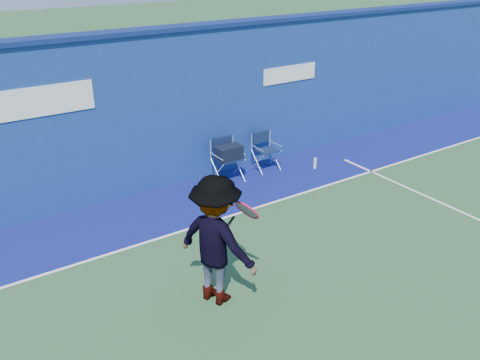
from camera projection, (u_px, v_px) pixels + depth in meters
ground at (308, 341)px, 6.23m from camera, size 80.00×80.00×0.00m
stadium_wall at (132, 114)px, 9.53m from camera, size 24.00×0.50×3.08m
out_of_bounds_strip at (163, 210)px, 9.34m from camera, size 24.00×1.80×0.01m
court_lines at (278, 313)px, 6.68m from camera, size 24.00×12.00×0.01m
directors_chair_left at (228, 164)px, 10.35m from camera, size 0.53×0.49×0.90m
directors_chair_right at (266, 158)px, 10.95m from camera, size 0.48×0.43×0.81m
water_bottle at (315, 163)px, 11.04m from camera, size 0.07×0.07×0.24m
tennis_player at (216, 240)px, 6.63m from camera, size 1.10×1.35×1.82m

